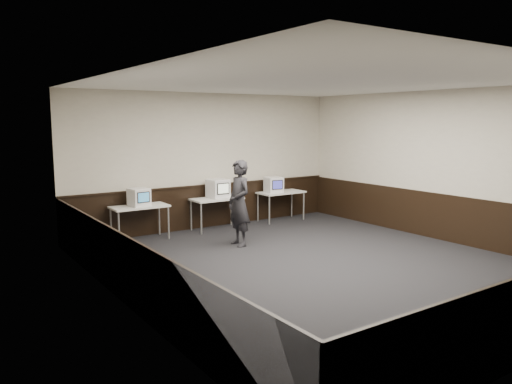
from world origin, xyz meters
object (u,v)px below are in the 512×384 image
Objects in this scene: desk_center at (217,201)px; emac_left at (139,197)px; emac_right at (274,185)px; emac_center at (218,188)px; person at (239,203)px; desk_right at (281,194)px; desk_left at (140,209)px.

emac_left is (-1.91, -0.03, 0.26)m from desk_center.
emac_left is 0.95× the size of emac_right.
emac_center is at bearing -5.25° from emac_left.
emac_left is 0.25× the size of person.
emac_left is at bearing -179.62° from desk_right.
emac_center reaches higher than desk_right.
emac_right is at bearing 0.01° from desk_left.
desk_right is 3.82m from emac_left.
emac_right is (-0.24, 0.00, 0.27)m from desk_right.
desk_left and desk_center have the same top height.
desk_left is 3.80m from desk_right.
emac_center is at bearing 167.49° from person.
desk_right is 0.68× the size of person.
desk_center is at bearing -6.11° from emac_left.
desk_right is 1.87m from emac_center.
desk_left is 3.57m from emac_right.
emac_center is at bearing -172.02° from emac_right.
person is at bearing -46.10° from desk_left.
desk_center is at bearing -170.93° from emac_right.
desk_center is 2.54× the size of emac_right.
desk_left is 2.67× the size of emac_left.
desk_right is at bearing -6.49° from emac_left.
desk_left is 1.98m from emac_center.
desk_center is 1.00× the size of desk_right.
person reaches higher than desk_center.
desk_left is 1.90m from desk_center.
desk_left is at bearing -170.94° from emac_right.
person is (-2.04, -1.58, -0.07)m from emac_right.
person reaches higher than emac_left.
emac_left is 2.19m from person.
person reaches higher than desk_left.
emac_center is 1.61m from emac_right.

